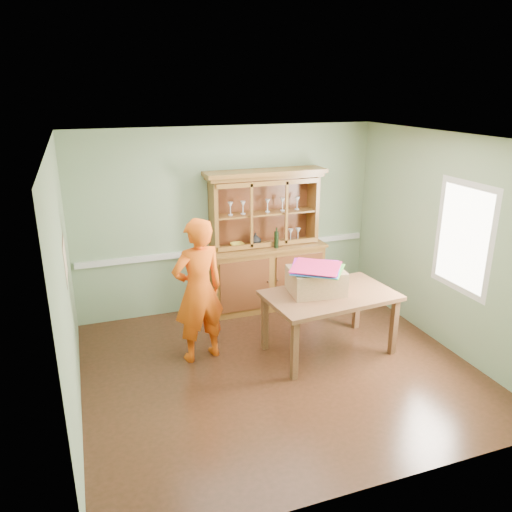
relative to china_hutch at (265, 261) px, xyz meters
name	(u,v)px	position (x,y,z in m)	size (l,w,h in m)	color
floor	(278,369)	(-0.49, -1.76, -0.73)	(4.50, 4.50, 0.00)	#492617
ceiling	(282,139)	(-0.49, -1.76, 1.97)	(4.50, 4.50, 0.00)	white
wall_back	(229,220)	(-0.49, 0.24, 0.62)	(4.50, 4.50, 0.00)	gray
wall_left	(66,289)	(-2.74, -1.76, 0.62)	(4.00, 4.00, 0.00)	gray
wall_right	(446,243)	(1.76, -1.76, 0.62)	(4.00, 4.00, 0.00)	gray
wall_front	(380,346)	(-0.49, -3.76, 0.62)	(4.50, 4.50, 0.00)	gray
chair_rail	(230,249)	(-0.49, 0.21, 0.17)	(4.41, 0.05, 0.08)	silver
framed_map	(66,260)	(-2.72, -1.46, 0.82)	(0.03, 0.60, 0.46)	#352415
window_panel	(463,238)	(1.74, -2.06, 0.77)	(0.03, 0.96, 1.36)	silver
china_hutch	(265,261)	(0.00, 0.00, 0.00)	(1.77, 0.59, 2.09)	brown
dining_table	(330,301)	(0.26, -1.57, -0.04)	(1.66, 1.09, 0.79)	brown
cardboard_box	(316,281)	(0.11, -1.46, 0.21)	(0.65, 0.52, 0.30)	tan
kite_stack	(317,268)	(0.10, -1.50, 0.39)	(0.77, 0.77, 0.05)	yellow
person	(198,291)	(-1.30, -1.18, 0.16)	(0.65, 0.43, 1.79)	#F2580F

